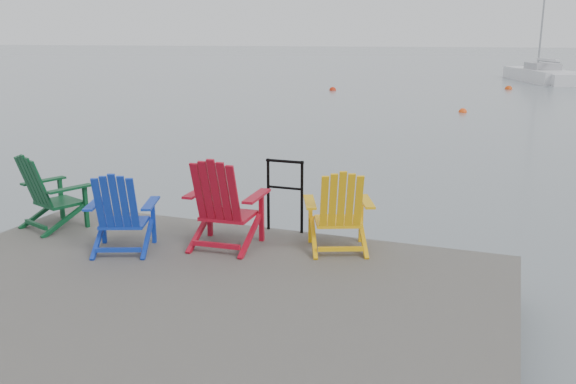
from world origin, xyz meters
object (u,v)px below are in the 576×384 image
(chair_yellow, at_px, (339,210))
(buoy_b, at_px, (333,90))
(sailboat_near, at_px, (539,76))
(buoy_d, at_px, (508,89))
(handrail, at_px, (285,189))
(buoy_a, at_px, (463,112))
(chair_blue, at_px, (121,212))
(chair_red, at_px, (224,203))
(chair_green, at_px, (49,191))

(chair_yellow, relative_size, buoy_b, 2.45)
(sailboat_near, xyz_separation_m, buoy_d, (-1.79, -7.79, -0.35))
(handrail, xyz_separation_m, buoy_a, (0.64, 17.98, -1.04))
(handrail, bearing_deg, buoy_a, 87.97)
(chair_blue, height_order, chair_red, chair_red)
(handrail, bearing_deg, chair_red, -118.05)
(chair_yellow, bearing_deg, chair_green, 164.68)
(buoy_a, bearing_deg, chair_blue, -96.12)
(chair_blue, distance_m, sailboat_near, 39.81)
(sailboat_near, bearing_deg, handrail, -113.11)
(buoy_a, xyz_separation_m, buoy_d, (1.46, 12.34, 0.00))
(chair_green, bearing_deg, buoy_d, 101.38)
(sailboat_near, bearing_deg, chair_blue, -114.96)
(chair_yellow, xyz_separation_m, buoy_d, (1.28, 30.79, -0.98))
(chair_yellow, bearing_deg, sailboat_near, 63.09)
(chair_green, relative_size, buoy_a, 2.91)
(handrail, xyz_separation_m, buoy_d, (2.10, 30.32, -1.04))
(handrail, bearing_deg, chair_green, -161.92)
(chair_yellow, distance_m, buoy_b, 27.70)
(buoy_b, relative_size, buoy_d, 0.94)
(chair_yellow, bearing_deg, chair_red, 173.07)
(chair_red, distance_m, buoy_d, 31.25)
(chair_blue, distance_m, buoy_d, 31.87)
(buoy_d, bearing_deg, chair_blue, -96.36)
(chair_red, xyz_separation_m, chair_yellow, (1.25, 0.35, -0.05))
(chair_blue, xyz_separation_m, buoy_a, (2.07, 19.32, -0.96))
(chair_red, xyz_separation_m, buoy_d, (2.53, 31.13, -1.03))
(chair_red, relative_size, chair_yellow, 1.11)
(chair_yellow, distance_m, buoy_d, 30.83)
(chair_blue, relative_size, chair_yellow, 0.98)
(chair_green, distance_m, sailboat_near, 39.59)
(buoy_b, bearing_deg, handrail, -74.92)
(chair_green, relative_size, chair_red, 0.90)
(buoy_a, bearing_deg, buoy_d, 83.25)
(buoy_d, bearing_deg, buoy_b, -155.07)
(sailboat_near, bearing_deg, buoy_d, -120.22)
(chair_yellow, xyz_separation_m, buoy_b, (-7.85, 26.54, -0.98))
(handrail, xyz_separation_m, chair_yellow, (0.82, -0.46, -0.07))
(chair_blue, height_order, buoy_a, chair_blue)
(buoy_d, bearing_deg, chair_red, -94.64)
(chair_green, xyz_separation_m, chair_blue, (1.36, -0.42, -0.01))
(handrail, height_order, chair_green, chair_green)
(handrail, xyz_separation_m, buoy_b, (-7.03, 26.08, -1.04))
(chair_blue, xyz_separation_m, chair_yellow, (2.25, 0.87, 0.01))
(sailboat_near, height_order, buoy_a, sailboat_near)
(chair_green, xyz_separation_m, chair_red, (2.36, 0.10, 0.05))
(buoy_b, xyz_separation_m, buoy_d, (9.13, 4.24, 0.00))
(buoy_b, bearing_deg, buoy_a, -46.57)
(chair_blue, relative_size, buoy_d, 2.24)
(chair_red, bearing_deg, chair_yellow, 11.81)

